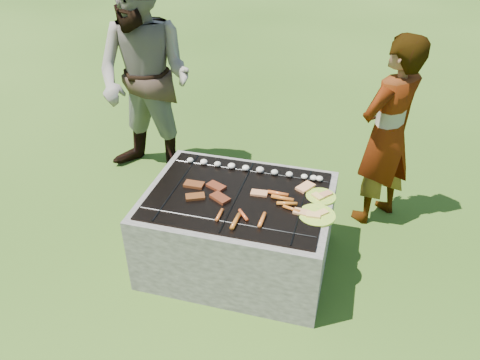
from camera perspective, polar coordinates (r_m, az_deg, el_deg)
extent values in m
plane|color=#254210|center=(3.64, -0.21, -9.71)|extent=(60.00, 60.00, 0.00)
cube|color=#A0998E|center=(3.76, 1.45, -2.24)|extent=(1.30, 0.18, 0.60)
cube|color=gray|center=(3.15, -2.25, -10.55)|extent=(1.30, 0.18, 0.60)
cube|color=gray|center=(3.61, -8.85, -4.48)|extent=(0.18, 0.64, 0.60)
cube|color=gray|center=(3.37, 9.06, -7.54)|extent=(0.18, 0.64, 0.60)
cube|color=black|center=(3.48, -0.22, -6.80)|extent=(0.94, 0.64, 0.48)
sphere|color=#FF5914|center=(3.35, -0.23, -3.90)|extent=(0.10, 0.10, 0.10)
cube|color=black|center=(3.26, -0.23, -1.85)|extent=(1.20, 0.90, 0.01)
cylinder|color=black|center=(3.39, -7.59, -0.60)|extent=(0.01, 0.88, 0.01)
cylinder|color=black|center=(3.26, -0.23, -1.76)|extent=(0.01, 0.88, 0.01)
cylinder|color=black|center=(3.19, 7.59, -2.96)|extent=(0.01, 0.88, 0.01)
cylinder|color=black|center=(3.01, -1.87, -5.10)|extent=(1.18, 0.01, 0.01)
cylinder|color=black|center=(3.52, 1.16, 1.10)|extent=(1.18, 0.01, 0.01)
ellipsoid|color=beige|center=(3.64, -6.09, 2.43)|extent=(0.05, 0.05, 0.04)
ellipsoid|color=white|center=(3.61, -4.43, 2.22)|extent=(0.06, 0.06, 0.04)
ellipsoid|color=beige|center=(3.57, -2.75, 1.97)|extent=(0.05, 0.05, 0.04)
ellipsoid|color=white|center=(3.54, -1.04, 1.75)|extent=(0.06, 0.06, 0.04)
ellipsoid|color=white|center=(3.52, 0.70, 1.49)|extent=(0.06, 0.06, 0.04)
ellipsoid|color=beige|center=(3.50, 2.46, 1.26)|extent=(0.06, 0.06, 0.04)
ellipsoid|color=beige|center=(3.48, 4.24, 0.97)|extent=(0.05, 0.05, 0.04)
ellipsoid|color=beige|center=(3.46, 6.04, 0.70)|extent=(0.05, 0.05, 0.04)
ellipsoid|color=white|center=(3.45, 7.85, 0.42)|extent=(0.05, 0.05, 0.03)
ellipsoid|color=beige|center=(3.44, 9.67, 0.17)|extent=(0.05, 0.05, 0.04)
ellipsoid|color=beige|center=(3.45, 8.96, 0.26)|extent=(0.05, 0.05, 0.04)
cube|color=#9D471C|center=(3.36, -5.63, -0.55)|extent=(0.14, 0.08, 0.02)
cube|color=#9D3E1C|center=(3.33, -2.92, -0.77)|extent=(0.15, 0.13, 0.02)
cube|color=#964A1B|center=(3.23, -5.48, -2.03)|extent=(0.15, 0.12, 0.02)
cube|color=#8E3919|center=(3.21, -2.44, -2.19)|extent=(0.16, 0.14, 0.02)
cylinder|color=orange|center=(3.26, 4.68, -1.65)|extent=(0.15, 0.04, 0.03)
cylinder|color=orange|center=(3.21, 5.20, -2.23)|extent=(0.16, 0.04, 0.03)
cylinder|color=#CB6D21|center=(3.16, 5.74, -2.86)|extent=(0.14, 0.05, 0.03)
cylinder|color=orange|center=(3.12, 6.29, -3.51)|extent=(0.12, 0.06, 0.02)
cylinder|color=orange|center=(3.05, 0.41, -4.29)|extent=(0.09, 0.11, 0.02)
cylinder|color=orange|center=(3.01, 2.72, -4.87)|extent=(0.03, 0.14, 0.03)
cylinder|color=orange|center=(3.05, -2.51, -4.27)|extent=(0.03, 0.12, 0.02)
cylinder|color=#BB681E|center=(2.99, -0.54, -5.04)|extent=(0.04, 0.16, 0.03)
cube|color=tan|center=(3.26, 2.36, -1.60)|extent=(0.12, 0.08, 0.02)
cube|color=#F4B87C|center=(3.11, 7.52, -3.89)|extent=(0.11, 0.07, 0.01)
cube|color=#EABE78|center=(3.35, 7.99, -0.84)|extent=(0.14, 0.16, 0.02)
cylinder|color=#F9F33B|center=(3.29, 9.83, -2.01)|extent=(0.24, 0.24, 0.01)
cube|color=#DCC670|center=(3.27, 9.46, -1.95)|extent=(0.10, 0.09, 0.01)
cube|color=tan|center=(3.30, 10.41, -1.69)|extent=(0.10, 0.10, 0.01)
cylinder|color=#FFF43C|center=(3.11, 9.33, -4.26)|extent=(0.31, 0.31, 0.02)
cube|color=#F9D97F|center=(3.09, 8.93, -4.22)|extent=(0.10, 0.06, 0.02)
cube|color=#F1C17B|center=(3.12, 9.94, -3.94)|extent=(0.09, 0.09, 0.01)
imported|color=gray|center=(3.84, 17.50, 5.37)|extent=(0.66, 0.68, 1.57)
imported|color=gray|center=(4.32, -11.49, 11.94)|extent=(1.05, 0.88, 1.93)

